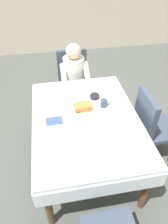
# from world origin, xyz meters

# --- Properties ---
(ground_plane) EXTENTS (14.00, 14.00, 0.00)m
(ground_plane) POSITION_xyz_m (0.00, 0.00, 0.00)
(ground_plane) COLOR #474C47
(dining_table_main) EXTENTS (1.12, 1.52, 0.74)m
(dining_table_main) POSITION_xyz_m (0.00, 0.00, 0.65)
(dining_table_main) COLOR silver
(dining_table_main) RESTS_ON ground
(chair_diner) EXTENTS (0.44, 0.45, 0.93)m
(chair_diner) POSITION_xyz_m (0.02, 1.17, 0.53)
(chair_diner) COLOR #384251
(chair_diner) RESTS_ON ground
(diner_person) EXTENTS (0.40, 0.43, 1.12)m
(diner_person) POSITION_xyz_m (0.02, 1.01, 0.67)
(diner_person) COLOR silver
(diner_person) RESTS_ON ground
(chair_right_side) EXTENTS (0.45, 0.44, 0.93)m
(chair_right_side) POSITION_xyz_m (0.77, 0.00, 0.53)
(chair_right_side) COLOR #384251
(chair_right_side) RESTS_ON ground
(plate_breakfast) EXTENTS (0.28, 0.28, 0.02)m
(plate_breakfast) POSITION_xyz_m (-0.03, 0.13, 0.75)
(plate_breakfast) COLOR white
(plate_breakfast) RESTS_ON dining_table_main
(breakfast_stack) EXTENTS (0.20, 0.14, 0.07)m
(breakfast_stack) POSITION_xyz_m (-0.02, 0.13, 0.79)
(breakfast_stack) COLOR #A36B33
(breakfast_stack) RESTS_ON plate_breakfast
(cup_coffee) EXTENTS (0.11, 0.08, 0.08)m
(cup_coffee) POSITION_xyz_m (0.23, 0.15, 0.78)
(cup_coffee) COLOR #333D4C
(cup_coffee) RESTS_ON dining_table_main
(bowl_butter) EXTENTS (0.11, 0.11, 0.04)m
(bowl_butter) POSITION_xyz_m (0.17, 0.33, 0.76)
(bowl_butter) COLOR black
(bowl_butter) RESTS_ON dining_table_main
(fork_left_of_plate) EXTENTS (0.01, 0.18, 0.00)m
(fork_left_of_plate) POSITION_xyz_m (-0.22, 0.11, 0.74)
(fork_left_of_plate) COLOR silver
(fork_left_of_plate) RESTS_ON dining_table_main
(knife_right_of_plate) EXTENTS (0.02, 0.20, 0.00)m
(knife_right_of_plate) POSITION_xyz_m (0.16, 0.11, 0.74)
(knife_right_of_plate) COLOR silver
(knife_right_of_plate) RESTS_ON dining_table_main
(spoon_near_edge) EXTENTS (0.15, 0.06, 0.00)m
(spoon_near_edge) POSITION_xyz_m (-0.04, -0.23, 0.74)
(spoon_near_edge) COLOR silver
(spoon_near_edge) RESTS_ON dining_table_main
(napkin_folded) EXTENTS (0.17, 0.12, 0.01)m
(napkin_folded) POSITION_xyz_m (-0.33, 0.01, 0.74)
(napkin_folded) COLOR #334C7F
(napkin_folded) RESTS_ON dining_table_main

